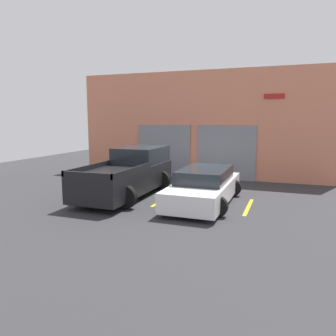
% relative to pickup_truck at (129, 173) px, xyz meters
% --- Properties ---
extents(ground_plane, '(28.00, 28.00, 0.00)m').
position_rel_pickup_truck_xyz_m(ground_plane, '(1.53, 1.54, -0.83)').
color(ground_plane, '#2D2D30').
extents(shophouse_building, '(12.78, 0.68, 5.28)m').
position_rel_pickup_truck_xyz_m(shophouse_building, '(1.53, 4.83, 1.77)').
color(shophouse_building, '#D17A5B').
rests_on(shophouse_building, ground).
extents(pickup_truck, '(2.41, 5.15, 1.78)m').
position_rel_pickup_truck_xyz_m(pickup_truck, '(0.00, 0.00, 0.00)').
color(pickup_truck, black).
rests_on(pickup_truck, ground).
extents(sedan_white, '(2.18, 4.67, 1.22)m').
position_rel_pickup_truck_xyz_m(sedan_white, '(3.07, -0.26, -0.25)').
color(sedan_white, white).
rests_on(sedan_white, ground).
extents(parking_stripe_far_left, '(0.12, 2.20, 0.01)m').
position_rel_pickup_truck_xyz_m(parking_stripe_far_left, '(-1.53, -0.29, -0.83)').
color(parking_stripe_far_left, gold).
rests_on(parking_stripe_far_left, ground).
extents(parking_stripe_left, '(0.12, 2.20, 0.01)m').
position_rel_pickup_truck_xyz_m(parking_stripe_left, '(1.53, -0.29, -0.83)').
color(parking_stripe_left, gold).
rests_on(parking_stripe_left, ground).
extents(parking_stripe_centre, '(0.12, 2.20, 0.01)m').
position_rel_pickup_truck_xyz_m(parking_stripe_centre, '(4.60, -0.29, -0.83)').
color(parking_stripe_centre, gold).
rests_on(parking_stripe_centre, ground).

